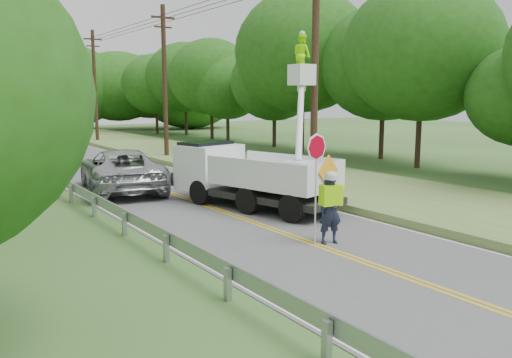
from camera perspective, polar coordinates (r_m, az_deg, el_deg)
ground at (r=12.64m, az=15.74°, el=-10.32°), size 140.00×140.00×0.00m
road at (r=23.83m, az=-10.88°, el=-1.03°), size 7.20×96.00×0.03m
guardrail at (r=23.36m, az=-20.89°, el=-0.32°), size 0.18×48.00×0.77m
utility_poles at (r=28.44m, az=-4.23°, el=11.36°), size 1.60×43.30×10.00m
tall_grass_verge at (r=27.36m, az=2.88°, el=0.71°), size 7.00×96.00×0.30m
treeline_right at (r=40.67m, az=3.59°, el=12.06°), size 11.22×53.09×11.86m
treeline_horizon at (r=64.79m, az=-24.51°, el=9.49°), size 56.03×14.35×10.96m
flagger at (r=14.56m, az=8.26°, el=-2.87°), size 1.20×0.62×3.14m
bucket_truck at (r=19.89m, az=-1.63°, el=1.55°), size 5.28×7.08×6.63m
suv_silver at (r=23.41m, az=-14.77°, el=0.98°), size 4.31×7.15×1.86m
suv_darkgrey at (r=34.69m, az=-22.10°, el=2.77°), size 2.83×5.08×1.39m
stop_sign_permanent at (r=29.83m, az=-24.30°, el=2.98°), size 0.35×0.33×2.13m
yard_sign at (r=22.02m, az=9.00°, el=-0.62°), size 0.44×0.13×0.64m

